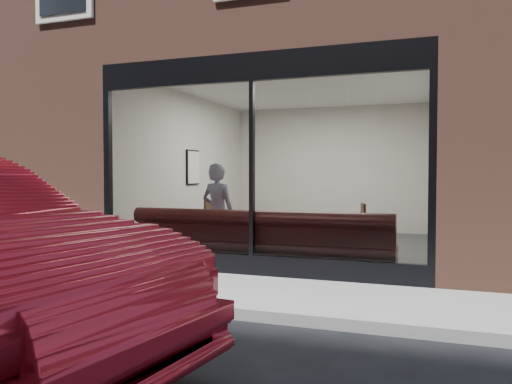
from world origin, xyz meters
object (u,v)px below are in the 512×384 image
(cafe_table_left, at_px, (197,217))
(cafe_chair_left, at_px, (202,235))
(cafe_table_right, at_px, (362,221))
(person, at_px, (218,213))
(cafe_chair_right, at_px, (352,242))
(banquette, at_px, (261,256))

(cafe_table_left, xyz_separation_m, cafe_chair_left, (-0.61, 1.46, -0.50))
(cafe_table_left, xyz_separation_m, cafe_table_right, (2.76, 0.22, 0.00))
(person, xyz_separation_m, cafe_chair_right, (1.96, 1.53, -0.59))
(person, distance_m, cafe_table_right, 2.32)
(banquette, bearing_deg, cafe_table_right, 28.43)
(banquette, bearing_deg, person, 159.13)
(cafe_chair_left, bearing_deg, cafe_table_right, 168.62)
(person, xyz_separation_m, cafe_table_right, (2.27, 0.44, -0.09))
(banquette, distance_m, person, 1.09)
(cafe_chair_left, distance_m, cafe_chair_right, 3.06)
(person, relative_size, cafe_chair_left, 4.42)
(person, distance_m, cafe_table_left, 0.54)
(cafe_table_left, bearing_deg, person, -24.86)
(cafe_chair_left, bearing_deg, cafe_table_left, 121.51)
(cafe_table_left, relative_size, cafe_table_right, 0.99)
(banquette, xyz_separation_m, person, (-0.85, 0.33, 0.60))
(person, xyz_separation_m, cafe_chair_left, (-1.09, 1.68, -0.59))
(cafe_table_left, bearing_deg, banquette, -22.34)
(cafe_table_right, xyz_separation_m, cafe_chair_left, (-3.37, 1.24, -0.50))
(cafe_table_left, distance_m, cafe_chair_right, 2.81)
(person, bearing_deg, cafe_chair_left, -45.12)
(person, height_order, cafe_chair_left, person)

